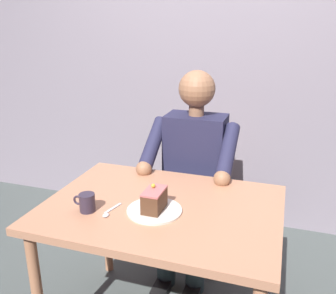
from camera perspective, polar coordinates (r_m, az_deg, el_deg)
The scene contains 8 objects.
cafe_rear_panel at distance 2.76m, azimuth 8.32°, elevation 18.45°, with size 6.40×0.12×3.00m, color gray.
dining_table at distance 1.74m, azimuth -0.96°, elevation -11.45°, with size 1.08×0.79×0.71m.
chair at distance 2.41m, azimuth 4.74°, elevation -5.84°, with size 0.42×0.42×0.91m.
seated_person at distance 2.19m, azimuth 3.77°, elevation -3.85°, with size 0.53×0.58×1.26m.
dessert_plate at distance 1.64m, azimuth -2.15°, elevation -9.94°, with size 0.25×0.25×0.01m, color silver.
cake_slice at distance 1.62m, azimuth -2.18°, elevation -8.27°, with size 0.08×0.14×0.12m.
coffee_cup at distance 1.67m, azimuth -12.66°, elevation -8.46°, with size 0.11×0.07×0.08m.
dessert_spoon at distance 1.65m, azimuth -9.24°, elevation -10.06°, with size 0.04×0.14×0.01m.
Camera 1 is at (-0.50, 1.42, 1.50)m, focal length 38.75 mm.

